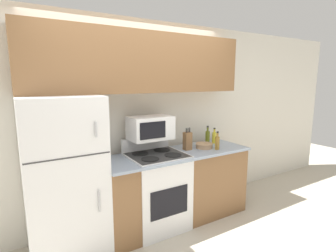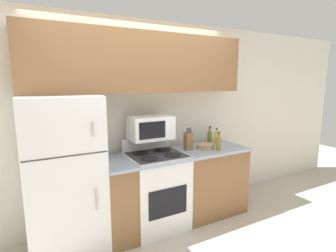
# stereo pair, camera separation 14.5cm
# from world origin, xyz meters

# --- Properties ---
(ground_plane) EXTENTS (12.00, 12.00, 0.00)m
(ground_plane) POSITION_xyz_m (0.00, 0.00, 0.00)
(ground_plane) COLOR beige
(wall_back) EXTENTS (8.00, 0.05, 2.55)m
(wall_back) POSITION_xyz_m (0.00, 0.70, 1.27)
(wall_back) COLOR silver
(wall_back) RESTS_ON ground_plane
(lower_cabinets) EXTENTS (1.92, 0.64, 0.92)m
(lower_cabinets) POSITION_xyz_m (0.38, 0.30, 0.46)
(lower_cabinets) COLOR brown
(lower_cabinets) RESTS_ON ground_plane
(refrigerator) EXTENTS (0.76, 0.69, 1.66)m
(refrigerator) POSITION_xyz_m (-0.96, 0.33, 0.83)
(refrigerator) COLOR white
(refrigerator) RESTS_ON ground_plane
(upper_cabinets) EXTENTS (2.67, 0.36, 0.69)m
(upper_cabinets) POSITION_xyz_m (0.00, 0.49, 2.01)
(upper_cabinets) COLOR brown
(upper_cabinets) RESTS_ON refrigerator
(stove) EXTENTS (0.67, 0.62, 1.09)m
(stove) POSITION_xyz_m (0.07, 0.29, 0.48)
(stove) COLOR white
(stove) RESTS_ON ground_plane
(microwave) EXTENTS (0.52, 0.33, 0.28)m
(microwave) POSITION_xyz_m (0.07, 0.42, 1.24)
(microwave) COLOR white
(microwave) RESTS_ON stove
(knife_block) EXTENTS (0.09, 0.08, 0.29)m
(knife_block) POSITION_xyz_m (0.55, 0.32, 1.03)
(knife_block) COLOR brown
(knife_block) RESTS_ON lower_cabinets
(bowl) EXTENTS (0.23, 0.23, 0.06)m
(bowl) POSITION_xyz_m (0.79, 0.27, 0.95)
(bowl) COLOR tan
(bowl) RESTS_ON lower_cabinets
(bottle_olive_oil) EXTENTS (0.06, 0.06, 0.26)m
(bottle_olive_oil) POSITION_xyz_m (0.97, 0.43, 1.02)
(bottle_olive_oil) COLOR #5B6619
(bottle_olive_oil) RESTS_ON lower_cabinets
(bottle_cooking_spray) EXTENTS (0.06, 0.06, 0.22)m
(bottle_cooking_spray) POSITION_xyz_m (1.10, 0.42, 1.00)
(bottle_cooking_spray) COLOR gold
(bottle_cooking_spray) RESTS_ON lower_cabinets
(bottle_vinegar) EXTENTS (0.06, 0.06, 0.24)m
(bottle_vinegar) POSITION_xyz_m (0.89, 0.13, 1.01)
(bottle_vinegar) COLOR olive
(bottle_vinegar) RESTS_ON lower_cabinets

